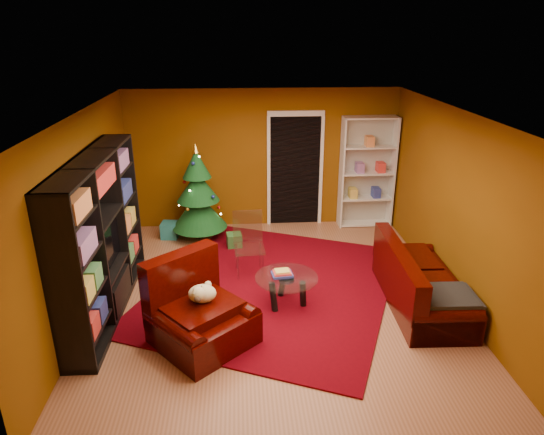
{
  "coord_description": "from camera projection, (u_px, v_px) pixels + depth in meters",
  "views": [
    {
      "loc": [
        -0.45,
        -6.08,
        3.61
      ],
      "look_at": [
        0.0,
        0.4,
        1.05
      ],
      "focal_mm": 32.0,
      "sensor_mm": 36.0,
      "label": 1
    }
  ],
  "objects": [
    {
      "name": "rug",
      "position": [
        273.0,
        287.0,
        7.2
      ],
      "size": [
        4.52,
        4.81,
        0.02
      ],
      "primitive_type": "cube",
      "rotation": [
        0.0,
        0.0,
        -0.4
      ],
      "color": "#57010A",
      "rests_on": "floor"
    },
    {
      "name": "sofa",
      "position": [
        423.0,
        277.0,
        6.62
      ],
      "size": [
        0.96,
        2.02,
        0.86
      ],
      "primitive_type": null,
      "rotation": [
        0.0,
        0.0,
        1.54
      ],
      "color": "black",
      "rests_on": "rug"
    },
    {
      "name": "media_unit",
      "position": [
        101.0,
        238.0,
        6.28
      ],
      "size": [
        0.47,
        2.78,
        2.13
      ],
      "primitive_type": null,
      "rotation": [
        0.0,
        0.0,
        -0.01
      ],
      "color": "black",
      "rests_on": "floor"
    },
    {
      "name": "gift_box_teal",
      "position": [
        170.0,
        230.0,
        8.87
      ],
      "size": [
        0.32,
        0.32,
        0.29
      ],
      "primitive_type": "cube",
      "rotation": [
        0.0,
        0.0,
        -0.1
      ],
      "color": "#1E7680",
      "rests_on": "floor"
    },
    {
      "name": "wall_left",
      "position": [
        82.0,
        216.0,
        6.36
      ],
      "size": [
        0.05,
        5.5,
        2.6
      ],
      "primitive_type": "cube",
      "color": "#703F08",
      "rests_on": "ground"
    },
    {
      "name": "christmas_tree",
      "position": [
        198.0,
        193.0,
        8.6
      ],
      "size": [
        1.29,
        1.29,
        1.77
      ],
      "primitive_type": null,
      "rotation": [
        0.0,
        0.0,
        0.38
      ],
      "color": "#0E4019",
      "rests_on": "floor"
    },
    {
      "name": "wall_back",
      "position": [
        263.0,
        159.0,
        9.09
      ],
      "size": [
        5.0,
        0.05,
        2.6
      ],
      "primitive_type": "cube",
      "color": "#703F08",
      "rests_on": "ground"
    },
    {
      "name": "gift_box_green",
      "position": [
        234.0,
        241.0,
        8.48
      ],
      "size": [
        0.28,
        0.28,
        0.25
      ],
      "primitive_type": "cube",
      "rotation": [
        0.0,
        0.0,
        0.13
      ],
      "color": "#275F28",
      "rests_on": "floor"
    },
    {
      "name": "doorway",
      "position": [
        295.0,
        172.0,
        9.18
      ],
      "size": [
        1.06,
        0.6,
        2.16
      ],
      "primitive_type": null,
      "color": "black",
      "rests_on": "floor"
    },
    {
      "name": "ceiling",
      "position": [
        274.0,
        112.0,
        6.03
      ],
      "size": [
        5.0,
        5.5,
        0.05
      ],
      "primitive_type": "cube",
      "color": "silver",
      "rests_on": "wall_back"
    },
    {
      "name": "armchair",
      "position": [
        202.0,
        312.0,
        5.78
      ],
      "size": [
        1.58,
        1.58,
        0.88
      ],
      "primitive_type": null,
      "rotation": [
        0.0,
        0.0,
        0.71
      ],
      "color": "black",
      "rests_on": "rug"
    },
    {
      "name": "white_bookshelf",
      "position": [
        367.0,
        173.0,
        9.12
      ],
      "size": [
        1.0,
        0.37,
        2.16
      ],
      "primitive_type": null,
      "rotation": [
        0.0,
        0.0,
        0.01
      ],
      "color": "white",
      "rests_on": "floor"
    },
    {
      "name": "floor",
      "position": [
        274.0,
        297.0,
        7.01
      ],
      "size": [
        5.0,
        5.5,
        0.05
      ],
      "primitive_type": "cube",
      "color": "brown",
      "rests_on": "ground"
    },
    {
      "name": "acrylic_chair",
      "position": [
        249.0,
        248.0,
        7.42
      ],
      "size": [
        0.49,
        0.53,
        0.9
      ],
      "primitive_type": null,
      "rotation": [
        0.0,
        0.0,
        0.06
      ],
      "color": "#66605B",
      "rests_on": "rug"
    },
    {
      "name": "dog",
      "position": [
        202.0,
        294.0,
        5.77
      ],
      "size": [
        0.5,
        0.49,
        0.29
      ],
      "primitive_type": null,
      "rotation": [
        0.0,
        0.0,
        0.71
      ],
      "color": "beige",
      "rests_on": "armchair"
    },
    {
      "name": "wall_right",
      "position": [
        456.0,
        207.0,
        6.68
      ],
      "size": [
        0.05,
        5.5,
        2.6
      ],
      "primitive_type": "cube",
      "color": "#703F08",
      "rests_on": "ground"
    },
    {
      "name": "coffee_table",
      "position": [
        286.0,
        291.0,
        6.67
      ],
      "size": [
        0.96,
        0.96,
        0.54
      ],
      "primitive_type": null,
      "rotation": [
        0.0,
        0.0,
        0.11
      ],
      "color": "gray",
      "rests_on": "rug"
    }
  ]
}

